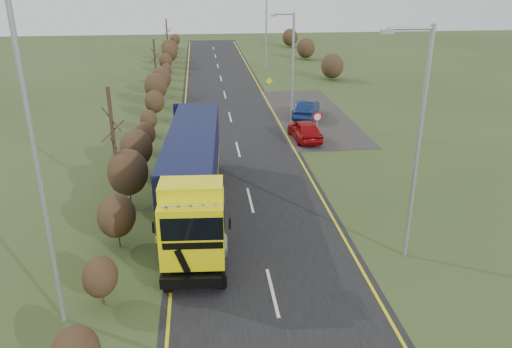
{
  "coord_description": "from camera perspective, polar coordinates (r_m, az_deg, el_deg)",
  "views": [
    {
      "loc": [
        -2.32,
        -19.11,
        10.85
      ],
      "look_at": [
        0.14,
        2.63,
        2.01
      ],
      "focal_mm": 35.0,
      "sensor_mm": 36.0,
      "label": 1
    }
  ],
  "objects": [
    {
      "name": "streetlight_near",
      "position": [
        19.72,
        17.84,
        3.93
      ],
      "size": [
        1.96,
        0.18,
        9.23
      ],
      "color": "#949599",
      "rests_on": "ground"
    },
    {
      "name": "lorry",
      "position": [
        23.63,
        -7.18,
        0.35
      ],
      "size": [
        3.02,
        14.04,
        3.88
      ],
      "rotation": [
        0.0,
        0.0,
        -0.06
      ],
      "color": "black",
      "rests_on": "ground"
    },
    {
      "name": "speed_sign",
      "position": [
        33.94,
        7.0,
        5.9
      ],
      "size": [
        0.61,
        0.1,
        2.21
      ],
      "color": "#949599",
      "rests_on": "ground"
    },
    {
      "name": "road",
      "position": [
        31.15,
        -1.79,
        1.63
      ],
      "size": [
        8.0,
        120.0,
        0.02
      ],
      "primitive_type": "cube",
      "color": "black",
      "rests_on": "ground"
    },
    {
      "name": "streetlight_mid",
      "position": [
        37.99,
        4.07,
        12.36
      ],
      "size": [
        1.76,
        0.18,
        8.25
      ],
      "color": "#949599",
      "rests_on": "ground"
    },
    {
      "name": "car_red_hatchback",
      "position": [
        34.96,
        5.59,
        5.04
      ],
      "size": [
        1.98,
        4.29,
        1.42
      ],
      "primitive_type": "imported",
      "rotation": [
        0.0,
        0.0,
        3.21
      ],
      "color": "#98070B",
      "rests_on": "ground"
    },
    {
      "name": "hedgerow",
      "position": [
        28.78,
        -13.47,
        2.67
      ],
      "size": [
        2.24,
        102.04,
        6.05
      ],
      "color": "#301F15",
      "rests_on": "ground"
    },
    {
      "name": "ground",
      "position": [
        22.1,
        0.4,
        -7.4
      ],
      "size": [
        160.0,
        160.0,
        0.0
      ],
      "primitive_type": "plane",
      "color": "#31441D",
      "rests_on": "ground"
    },
    {
      "name": "car_blue_sedan",
      "position": [
        40.52,
        5.81,
        7.39
      ],
      "size": [
        2.96,
        4.54,
        1.41
      ],
      "primitive_type": "imported",
      "rotation": [
        0.0,
        0.0,
        2.77
      ],
      "color": "#0B193D",
      "rests_on": "ground"
    },
    {
      "name": "left_pole",
      "position": [
        16.14,
        -23.62,
        0.14
      ],
      "size": [
        0.16,
        0.16,
        10.69
      ],
      "primitive_type": "cylinder",
      "color": "#949599",
      "rests_on": "ground"
    },
    {
      "name": "lane_markings",
      "position": [
        30.86,
        -1.74,
        1.46
      ],
      "size": [
        7.52,
        116.0,
        0.01
      ],
      "color": "gold",
      "rests_on": "road"
    },
    {
      "name": "layby",
      "position": [
        41.53,
        6.07,
        6.75
      ],
      "size": [
        6.0,
        18.0,
        0.02
      ],
      "primitive_type": "cube",
      "color": "#292624",
      "rests_on": "ground"
    },
    {
      "name": "warning_board",
      "position": [
        47.95,
        1.51,
        10.16
      ],
      "size": [
        0.65,
        0.11,
        1.71
      ],
      "color": "#949599",
      "rests_on": "ground"
    },
    {
      "name": "streetlight_far",
      "position": [
        61.69,
        1.06,
        16.73
      ],
      "size": [
        1.99,
        0.19,
        9.39
      ],
      "color": "#949599",
      "rests_on": "ground"
    }
  ]
}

